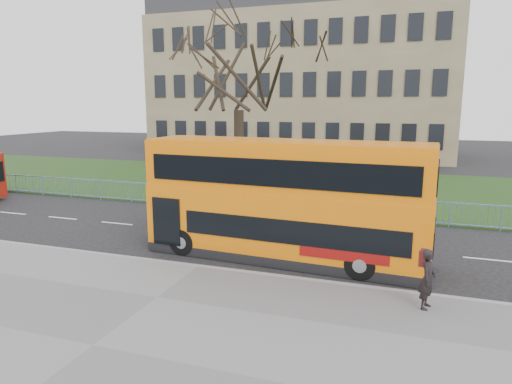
# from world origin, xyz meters

# --- Properties ---
(ground) EXTENTS (120.00, 120.00, 0.00)m
(ground) POSITION_xyz_m (0.00, 0.00, 0.00)
(ground) COLOR black
(ground) RESTS_ON ground
(pavement) EXTENTS (80.00, 10.50, 0.12)m
(pavement) POSITION_xyz_m (0.00, -6.75, 0.06)
(pavement) COLOR slate
(pavement) RESTS_ON ground
(kerb) EXTENTS (80.00, 0.20, 0.14)m
(kerb) POSITION_xyz_m (0.00, -1.55, 0.07)
(kerb) COLOR gray
(kerb) RESTS_ON ground
(grass_verge) EXTENTS (80.00, 15.40, 0.08)m
(grass_verge) POSITION_xyz_m (0.00, 14.30, 0.04)
(grass_verge) COLOR #1D3613
(grass_verge) RESTS_ON ground
(guard_railing) EXTENTS (40.00, 0.12, 1.10)m
(guard_railing) POSITION_xyz_m (0.00, 6.60, 0.55)
(guard_railing) COLOR #6B87BE
(guard_railing) RESTS_ON ground
(bare_tree) EXTENTS (8.06, 8.06, 11.51)m
(bare_tree) POSITION_xyz_m (-3.00, 10.00, 5.84)
(bare_tree) COLOR black
(bare_tree) RESTS_ON grass_verge
(civic_building) EXTENTS (30.00, 15.00, 14.00)m
(civic_building) POSITION_xyz_m (-5.00, 35.00, 7.00)
(civic_building) COLOR #7E6E50
(civic_building) RESTS_ON ground
(yellow_bus) EXTENTS (9.67, 2.82, 4.00)m
(yellow_bus) POSITION_xyz_m (2.30, 0.39, 2.15)
(yellow_bus) COLOR orange
(yellow_bus) RESTS_ON ground
(pedestrian) EXTENTS (0.50, 0.64, 1.56)m
(pedestrian) POSITION_xyz_m (6.85, -2.47, 0.90)
(pedestrian) COLOR black
(pedestrian) RESTS_ON pavement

